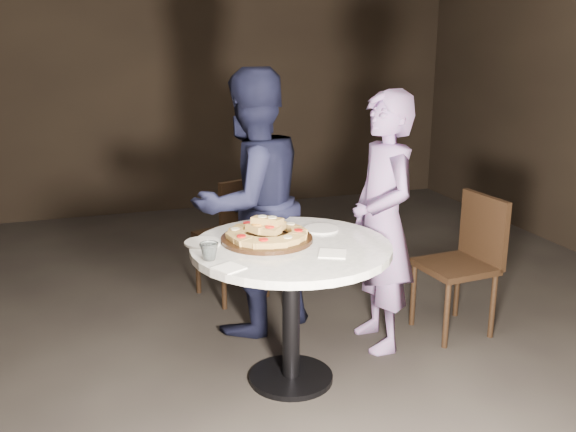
{
  "coord_description": "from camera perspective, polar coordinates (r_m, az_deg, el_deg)",
  "views": [
    {
      "loc": [
        -0.8,
        -2.85,
        1.72
      ],
      "look_at": [
        0.14,
        0.0,
        0.87
      ],
      "focal_mm": 40.0,
      "sensor_mm": 36.0,
      "label": 1
    }
  ],
  "objects": [
    {
      "name": "focaccia_pile",
      "position": [
        3.15,
        -1.9,
        -1.36
      ],
      "size": [
        0.4,
        0.4,
        0.11
      ],
      "rotation": [
        0.0,
        0.0,
        -0.39
      ],
      "color": "#A78040",
      "rests_on": "serving_board"
    },
    {
      "name": "diner_teal",
      "position": [
        3.55,
        8.38,
        -0.58
      ],
      "size": [
        0.36,
        0.54,
        1.44
      ],
      "primitive_type": "imported",
      "rotation": [
        0.0,
        0.0,
        -1.6
      ],
      "color": "#7D649E",
      "rests_on": "ground"
    },
    {
      "name": "chair_right",
      "position": [
        3.91,
        15.64,
        -3.31
      ],
      "size": [
        0.43,
        0.42,
        0.82
      ],
      "rotation": [
        0.0,
        0.0,
        -1.48
      ],
      "color": "black",
      "rests_on": "ground"
    },
    {
      "name": "diner_navy",
      "position": [
        3.72,
        -3.35,
        1.12
      ],
      "size": [
        0.92,
        0.83,
        1.55
      ],
      "primitive_type": "imported",
      "rotation": [
        0.0,
        0.0,
        3.55
      ],
      "color": "black",
      "rests_on": "ground"
    },
    {
      "name": "water_glass",
      "position": [
        2.91,
        -7.02,
        -3.14
      ],
      "size": [
        0.11,
        0.11,
        0.08
      ],
      "primitive_type": "imported",
      "rotation": [
        0.0,
        0.0,
        -0.43
      ],
      "color": "silver",
      "rests_on": "table"
    },
    {
      "name": "plate_left",
      "position": [
        3.15,
        -7.58,
        -2.35
      ],
      "size": [
        0.23,
        0.23,
        0.01
      ],
      "primitive_type": "cylinder",
      "rotation": [
        0.0,
        0.0,
        -0.36
      ],
      "color": "white",
      "rests_on": "table"
    },
    {
      "name": "napkin_near",
      "position": [
        2.81,
        -5.27,
        -4.63
      ],
      "size": [
        0.15,
        0.15,
        0.01
      ],
      "primitive_type": "cube",
      "rotation": [
        0.0,
        0.0,
        0.48
      ],
      "color": "white",
      "rests_on": "table"
    },
    {
      "name": "plate_right",
      "position": [
        3.34,
        2.98,
        -1.16
      ],
      "size": [
        0.21,
        0.21,
        0.01
      ],
      "primitive_type": "cylinder",
      "rotation": [
        0.0,
        0.0,
        -0.2
      ],
      "color": "white",
      "rests_on": "table"
    },
    {
      "name": "napkin_far",
      "position": [
        2.98,
        3.97,
        -3.35
      ],
      "size": [
        0.17,
        0.17,
        0.01
      ],
      "primitive_type": "cube",
      "rotation": [
        0.0,
        0.0,
        -0.44
      ],
      "color": "white",
      "rests_on": "table"
    },
    {
      "name": "floor",
      "position": [
        3.42,
        -2.33,
        -14.3
      ],
      "size": [
        7.0,
        7.0,
        0.0
      ],
      "primitive_type": "plane",
      "color": "black",
      "rests_on": "ground"
    },
    {
      "name": "chair_far",
      "position": [
        4.21,
        -4.45,
        -1.21
      ],
      "size": [
        0.51,
        0.52,
        0.84
      ],
      "rotation": [
        0.0,
        0.0,
        3.47
      ],
      "color": "black",
      "rests_on": "ground"
    },
    {
      "name": "table",
      "position": [
        3.16,
        0.29,
        -4.89
      ],
      "size": [
        1.12,
        1.12,
        0.74
      ],
      "rotation": [
        0.0,
        0.0,
        -0.15
      ],
      "color": "black",
      "rests_on": "ground"
    },
    {
      "name": "serving_board",
      "position": [
        3.16,
        -1.89,
        -2.05
      ],
      "size": [
        0.57,
        0.57,
        0.02
      ],
      "primitive_type": "cylinder",
      "rotation": [
        0.0,
        0.0,
        -0.32
      ],
      "color": "black",
      "rests_on": "table"
    }
  ]
}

